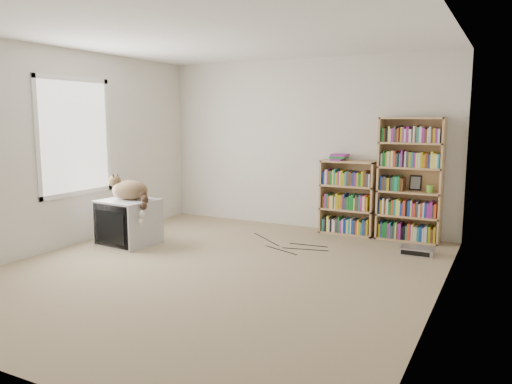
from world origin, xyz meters
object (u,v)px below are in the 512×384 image
at_px(cat, 132,193).
at_px(crt_tv, 129,222).
at_px(bookcase_tall, 410,182).
at_px(bookcase_short, 348,200).
at_px(dvd_player, 417,251).

bearing_deg(cat, crt_tv, 164.97).
bearing_deg(crt_tv, bookcase_tall, 35.75).
distance_m(cat, bookcase_short, 2.98).
xyz_separation_m(crt_tv, bookcase_short, (2.36, 1.90, 0.19)).
height_order(crt_tv, bookcase_short, bookcase_short).
xyz_separation_m(crt_tv, bookcase_tall, (3.21, 1.90, 0.50)).
relative_size(crt_tv, dvd_player, 1.87).
distance_m(bookcase_tall, bookcase_short, 0.90).
relative_size(crt_tv, bookcase_short, 0.69).
relative_size(bookcase_short, dvd_player, 2.70).
bearing_deg(dvd_player, bookcase_tall, 108.80).
bearing_deg(bookcase_short, cat, -140.23).
relative_size(cat, bookcase_tall, 0.45).
height_order(bookcase_tall, bookcase_short, bookcase_tall).
height_order(cat, bookcase_tall, bookcase_tall).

